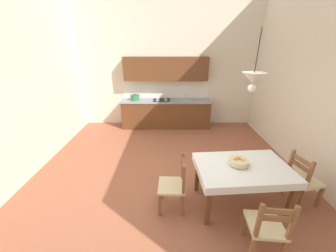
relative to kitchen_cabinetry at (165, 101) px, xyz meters
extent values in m
cube|color=#99563D|center=(0.05, -2.94, -0.91)|extent=(6.17, 7.03, 0.10)
cube|color=silver|center=(0.05, 0.33, 1.20)|extent=(6.17, 0.12, 4.11)
cube|color=brown|center=(0.01, -0.04, -0.43)|extent=(2.80, 0.60, 0.86)
cube|color=gray|center=(0.01, -0.05, 0.02)|extent=(2.83, 0.63, 0.04)
cube|color=white|center=(0.01, 0.26, 0.32)|extent=(2.80, 0.01, 0.55)
cube|color=brown|center=(0.01, 0.09, 0.99)|extent=(2.57, 0.34, 0.70)
cube|color=black|center=(0.01, -0.31, -0.81)|extent=(2.76, 0.02, 0.09)
cylinder|color=silver|center=(0.63, -0.04, 0.04)|extent=(0.34, 0.34, 0.02)
cylinder|color=silver|center=(0.63, 0.10, 0.15)|extent=(0.02, 0.02, 0.22)
cube|color=black|center=(-0.13, -0.04, 0.05)|extent=(0.52, 0.42, 0.01)
cylinder|color=silver|center=(-0.26, -0.14, 0.06)|extent=(0.11, 0.11, 0.01)
cylinder|color=silver|center=(0.00, -0.14, 0.06)|extent=(0.11, 0.11, 0.01)
cylinder|color=silver|center=(-0.26, 0.06, 0.06)|extent=(0.11, 0.11, 0.01)
cylinder|color=silver|center=(0.00, 0.06, 0.06)|extent=(0.11, 0.11, 0.01)
cylinder|color=#337A4C|center=(-0.97, -0.06, 0.12)|extent=(0.28, 0.28, 0.15)
cylinder|color=#337A4C|center=(-0.97, -0.06, 0.20)|extent=(0.29, 0.29, 0.02)
sphere|color=black|center=(-0.97, -0.06, 0.23)|extent=(0.04, 0.04, 0.04)
cube|color=brown|center=(1.26, -3.45, -0.12)|extent=(1.45, 0.96, 0.02)
cube|color=brown|center=(0.65, -3.87, -0.49)|extent=(0.07, 0.07, 0.73)
cube|color=brown|center=(1.91, -3.77, -0.49)|extent=(0.07, 0.07, 0.73)
cube|color=brown|center=(0.60, -3.13, -0.49)|extent=(0.07, 0.07, 0.73)
cube|color=brown|center=(1.86, -3.03, -0.49)|extent=(0.07, 0.07, 0.73)
cube|color=white|center=(1.26, -3.45, -0.10)|extent=(1.51, 1.03, 0.00)
cube|color=white|center=(1.29, -3.91, -0.17)|extent=(1.44, 0.11, 0.12)
cube|color=white|center=(1.22, -2.99, -0.17)|extent=(1.44, 0.11, 0.12)
cube|color=white|center=(0.54, -3.50, -0.17)|extent=(0.07, 0.92, 0.12)
cube|color=white|center=(1.98, -3.40, -0.17)|extent=(0.07, 0.92, 0.12)
cube|color=#D1BC89|center=(2.35, -3.39, -0.43)|extent=(0.50, 0.50, 0.04)
cube|color=brown|center=(2.49, -3.18, -0.65)|extent=(0.05, 0.05, 0.41)
cube|color=brown|center=(2.56, -3.53, -0.65)|extent=(0.05, 0.05, 0.41)
cube|color=brown|center=(2.14, -3.25, -0.39)|extent=(0.05, 0.05, 0.93)
cube|color=brown|center=(2.21, -3.61, -0.39)|extent=(0.05, 0.05, 0.93)
cube|color=brown|center=(2.17, -3.43, -0.01)|extent=(0.09, 0.32, 0.07)
cube|color=brown|center=(2.17, -3.43, -0.12)|extent=(0.09, 0.32, 0.07)
cube|color=#D1BC89|center=(1.29, -4.25, -0.43)|extent=(0.45, 0.45, 0.04)
cube|color=brown|center=(1.12, -4.06, -0.65)|extent=(0.05, 0.05, 0.41)
cube|color=brown|center=(1.48, -4.09, -0.65)|extent=(0.05, 0.05, 0.41)
cube|color=brown|center=(1.09, -4.42, -0.39)|extent=(0.05, 0.05, 0.93)
cube|color=brown|center=(1.45, -4.44, -0.39)|extent=(0.05, 0.05, 0.93)
cube|color=brown|center=(1.27, -4.43, -0.01)|extent=(0.32, 0.05, 0.07)
cube|color=brown|center=(1.27, -4.43, -0.12)|extent=(0.32, 0.05, 0.07)
cube|color=#D1BC89|center=(0.13, -3.53, -0.43)|extent=(0.44, 0.44, 0.04)
cube|color=brown|center=(-0.06, -3.70, -0.65)|extent=(0.05, 0.05, 0.41)
cube|color=brown|center=(-0.05, -3.34, -0.65)|extent=(0.05, 0.05, 0.41)
cube|color=brown|center=(0.30, -3.72, -0.39)|extent=(0.05, 0.05, 0.93)
cube|color=brown|center=(0.31, -3.36, -0.39)|extent=(0.05, 0.05, 0.93)
cube|color=brown|center=(0.31, -3.54, -0.01)|extent=(0.04, 0.32, 0.07)
cube|color=brown|center=(0.31, -3.54, -0.12)|extent=(0.04, 0.32, 0.07)
cylinder|color=beige|center=(1.18, -3.42, -0.09)|extent=(0.17, 0.17, 0.02)
cylinder|color=beige|center=(1.18, -3.42, -0.04)|extent=(0.30, 0.30, 0.07)
sphere|color=orange|center=(1.13, -3.41, -0.03)|extent=(0.09, 0.09, 0.09)
sphere|color=orange|center=(1.24, -3.44, -0.04)|extent=(0.08, 0.08, 0.08)
sphere|color=orange|center=(1.18, -3.39, -0.03)|extent=(0.10, 0.10, 0.10)
cylinder|color=black|center=(1.22, -3.36, 1.57)|extent=(0.01, 0.01, 0.57)
cone|color=silver|center=(1.22, -3.36, 1.25)|extent=(0.32, 0.32, 0.14)
sphere|color=white|center=(1.22, -3.36, 1.11)|extent=(0.11, 0.11, 0.11)
camera|label=1|loc=(0.07, -5.97, 1.64)|focal=20.43mm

